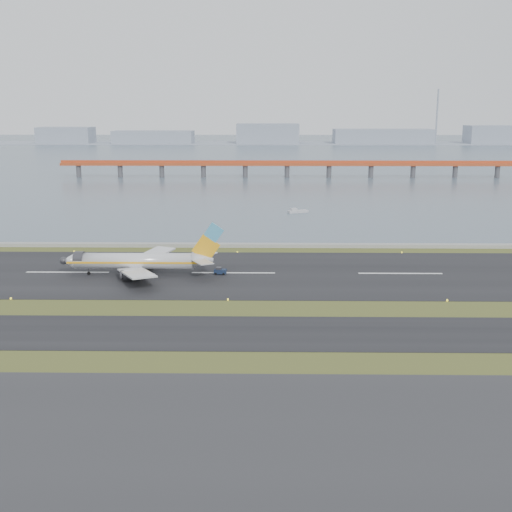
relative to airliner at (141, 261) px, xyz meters
name	(u,v)px	position (x,y,z in m)	size (l,w,h in m)	color
ground	(226,312)	(21.76, -27.69, -3.46)	(1000.00, 1000.00, 0.00)	#334418
apron_strip	(196,465)	(21.76, -82.69, -3.41)	(1000.00, 50.00, 0.10)	#2B2B2E
taxiway_strip	(222,333)	(21.76, -39.69, -3.41)	(1000.00, 18.00, 0.10)	black
runway_strip	(233,273)	(21.76, 2.31, -3.41)	(1000.00, 45.00, 0.10)	black
seawall	(238,245)	(21.76, 32.31, -2.96)	(1000.00, 2.50, 1.00)	gray
bay_water	(257,153)	(21.76, 432.31, -3.46)	(1400.00, 800.00, 1.30)	#445461
red_pier	(287,165)	(41.76, 222.31, 3.82)	(260.00, 5.00, 10.20)	#B9451F
far_shoreline	(271,138)	(35.38, 592.31, 2.61)	(1400.00, 80.00, 60.50)	#8C96A6
airliner	(141,261)	(0.00, 0.00, 0.00)	(38.52, 32.89, 12.80)	silver
pushback_tug	(220,271)	(18.66, 0.98, -2.59)	(3.01, 2.04, 1.80)	#15223C
workboat_near	(297,211)	(41.43, 94.14, -2.87)	(8.05, 5.04, 1.87)	#B5B4B9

